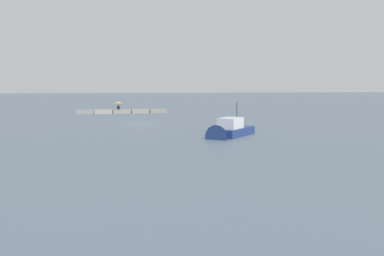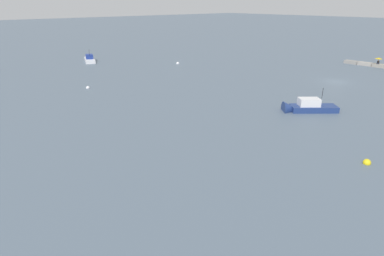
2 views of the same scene
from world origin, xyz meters
name	(u,v)px [view 1 (image 1 of 2)]	position (x,y,z in m)	size (l,w,h in m)	color
ground_plane	(139,122)	(0.00, 0.00, 0.00)	(500.00, 500.00, 0.00)	slate
seawall_pier	(122,112)	(0.00, -18.85, 0.33)	(14.20, 1.47, 0.65)	gray
person_seated_dark_left	(118,108)	(0.50, -18.82, 0.91)	(0.44, 0.63, 0.73)	#1E2333
umbrella_open_yellow	(118,102)	(0.51, -18.76, 1.77)	(1.35, 1.35, 1.29)	black
motorboat_navy_near	(229,132)	(-4.97, 18.03, 0.38)	(5.69, 6.14, 3.60)	navy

